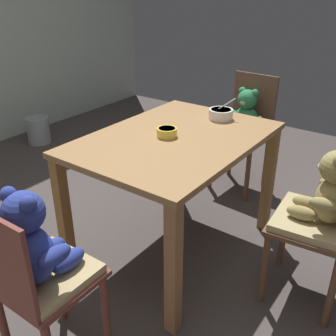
{
  "coord_description": "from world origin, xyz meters",
  "views": [
    {
      "loc": [
        -1.66,
        -1.16,
        1.55
      ],
      "look_at": [
        0.0,
        0.05,
        0.54
      ],
      "focal_mm": 41.55,
      "sensor_mm": 36.0,
      "label": 1
    }
  ],
  "objects": [
    {
      "name": "teddy_chair_near_left",
      "position": [
        -0.99,
        -0.04,
        0.57
      ],
      "size": [
        0.37,
        0.37,
        0.88
      ],
      "rotation": [
        0.0,
        0.0,
        0.02
      ],
      "color": "brown",
      "rests_on": "ground_plane"
    },
    {
      "name": "metal_pail",
      "position": [
        0.61,
        2.15,
        0.14
      ],
      "size": [
        0.23,
        0.23,
        0.27
      ],
      "primitive_type": "cylinder",
      "color": "#93969B",
      "rests_on": "ground_plane"
    },
    {
      "name": "porridge_bowl_white_near_right",
      "position": [
        0.41,
        -0.06,
        0.79
      ],
      "size": [
        0.15,
        0.15,
        0.14
      ],
      "color": "silver",
      "rests_on": "dining_table"
    },
    {
      "name": "teddy_chair_near_front",
      "position": [
        0.08,
        -0.83,
        0.56
      ],
      "size": [
        0.44,
        0.42,
        0.88
      ],
      "rotation": [
        0.0,
        0.0,
        1.66
      ],
      "color": "brown",
      "rests_on": "ground_plane"
    },
    {
      "name": "dining_table",
      "position": [
        0.0,
        0.0,
        0.64
      ],
      "size": [
        1.16,
        0.83,
        0.76
      ],
      "color": "olive",
      "rests_on": "ground_plane"
    },
    {
      "name": "teddy_chair_near_right",
      "position": [
        1.0,
        0.04,
        0.55
      ],
      "size": [
        0.38,
        0.41,
        0.9
      ],
      "rotation": [
        0.0,
        0.0,
        3.08
      ],
      "color": "brown",
      "rests_on": "ground_plane"
    },
    {
      "name": "porridge_bowl_yellow_center",
      "position": [
        -0.03,
        0.04,
        0.78
      ],
      "size": [
        0.11,
        0.11,
        0.05
      ],
      "color": "yellow",
      "rests_on": "dining_table"
    },
    {
      "name": "ground_plane",
      "position": [
        0.0,
        0.0,
        -0.02
      ],
      "size": [
        5.2,
        5.2,
        0.04
      ],
      "color": "#443D3B"
    }
  ]
}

